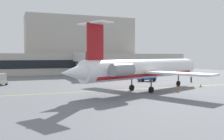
{
  "coord_description": "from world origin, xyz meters",
  "views": [
    {
      "loc": [
        -14.7,
        -33.9,
        5.36
      ],
      "look_at": [
        1.42,
        7.22,
        3.0
      ],
      "focal_mm": 41.53,
      "sensor_mm": 36.0,
      "label": 1
    }
  ],
  "objects_px": {
    "regional_jet": "(144,69)",
    "fuel_tank": "(100,70)",
    "baggage_tug": "(149,77)",
    "pushback_tractor": "(0,80)",
    "marshaller": "(191,77)"
  },
  "relations": [
    {
      "from": "regional_jet",
      "to": "fuel_tank",
      "type": "xyz_separation_m",
      "value": [
        4.0,
        32.81,
        -1.89
      ]
    },
    {
      "from": "baggage_tug",
      "to": "pushback_tractor",
      "type": "relative_size",
      "value": 1.0
    },
    {
      "from": "baggage_tug",
      "to": "fuel_tank",
      "type": "height_order",
      "value": "fuel_tank"
    },
    {
      "from": "regional_jet",
      "to": "fuel_tank",
      "type": "distance_m",
      "value": 33.11
    },
    {
      "from": "regional_jet",
      "to": "baggage_tug",
      "type": "distance_m",
      "value": 16.2
    },
    {
      "from": "baggage_tug",
      "to": "pushback_tractor",
      "type": "bearing_deg",
      "value": 172.84
    },
    {
      "from": "pushback_tractor",
      "to": "fuel_tank",
      "type": "xyz_separation_m",
      "value": [
        24.92,
        15.54,
        0.55
      ]
    },
    {
      "from": "baggage_tug",
      "to": "marshaller",
      "type": "xyz_separation_m",
      "value": [
        7.91,
        -4.11,
        0.17
      ]
    },
    {
      "from": "baggage_tug",
      "to": "marshaller",
      "type": "relative_size",
      "value": 2.06
    },
    {
      "from": "regional_jet",
      "to": "baggage_tug",
      "type": "height_order",
      "value": "regional_jet"
    },
    {
      "from": "marshaller",
      "to": "regional_jet",
      "type": "bearing_deg",
      "value": -149.88
    },
    {
      "from": "fuel_tank",
      "to": "marshaller",
      "type": "bearing_deg",
      "value": -62.13
    },
    {
      "from": "regional_jet",
      "to": "fuel_tank",
      "type": "relative_size",
      "value": 3.55
    },
    {
      "from": "baggage_tug",
      "to": "marshaller",
      "type": "bearing_deg",
      "value": -27.44
    },
    {
      "from": "marshaller",
      "to": "baggage_tug",
      "type": "bearing_deg",
      "value": 152.56
    }
  ]
}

